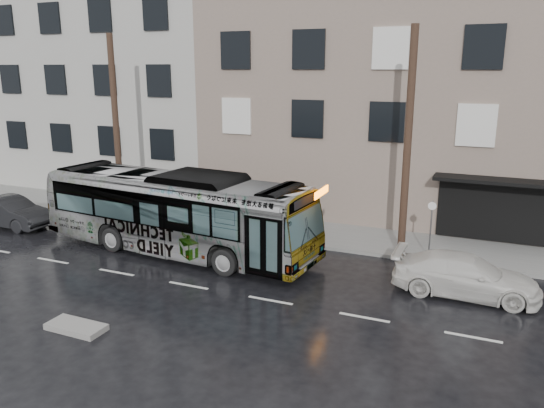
% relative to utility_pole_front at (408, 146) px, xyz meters
% --- Properties ---
extents(ground, '(120.00, 120.00, 0.00)m').
position_rel_utility_pole_front_xyz_m(ground, '(-6.50, -3.30, -4.65)').
color(ground, black).
rests_on(ground, ground).
extents(sidewalk, '(90.00, 3.60, 0.15)m').
position_rel_utility_pole_front_xyz_m(sidewalk, '(-6.50, 1.60, -4.58)').
color(sidewalk, gray).
rests_on(sidewalk, ground).
extents(building_taupe, '(20.00, 12.00, 11.00)m').
position_rel_utility_pole_front_xyz_m(building_taupe, '(-1.50, 9.40, 0.85)').
color(building_taupe, gray).
rests_on(building_taupe, ground).
extents(building_grey, '(26.00, 15.00, 16.00)m').
position_rel_utility_pole_front_xyz_m(building_grey, '(-24.50, 10.90, 3.35)').
color(building_grey, '#A7A59D').
rests_on(building_grey, ground).
extents(utility_pole_front, '(0.30, 0.30, 9.00)m').
position_rel_utility_pole_front_xyz_m(utility_pole_front, '(0.00, 0.00, 0.00)').
color(utility_pole_front, '#3E291F').
rests_on(utility_pole_front, sidewalk).
extents(utility_pole_rear, '(0.30, 0.30, 9.00)m').
position_rel_utility_pole_front_xyz_m(utility_pole_rear, '(-14.00, 0.00, 0.00)').
color(utility_pole_rear, '#3E291F').
rests_on(utility_pole_rear, sidewalk).
extents(sign_post, '(0.06, 0.06, 2.40)m').
position_rel_utility_pole_front_xyz_m(sign_post, '(1.10, 0.00, -3.30)').
color(sign_post, slate).
rests_on(sign_post, sidewalk).
extents(bus, '(12.61, 4.07, 3.45)m').
position_rel_utility_pole_front_xyz_m(bus, '(-8.87, -2.86, -2.92)').
color(bus, '#B2B2B2').
rests_on(bus, ground).
extents(white_sedan, '(4.85, 1.98, 1.41)m').
position_rel_utility_pole_front_xyz_m(white_sedan, '(2.63, -2.75, -3.95)').
color(white_sedan, silver).
rests_on(white_sedan, ground).
extents(dark_sedan, '(4.49, 1.64, 1.47)m').
position_rel_utility_pole_front_xyz_m(dark_sedan, '(-18.43, -2.96, -3.92)').
color(dark_sedan, black).
rests_on(dark_sedan, ground).
extents(slush_pile, '(1.81, 0.82, 0.18)m').
position_rel_utility_pole_front_xyz_m(slush_pile, '(-7.81, -9.96, -4.56)').
color(slush_pile, '#9D9A95').
rests_on(slush_pile, ground).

